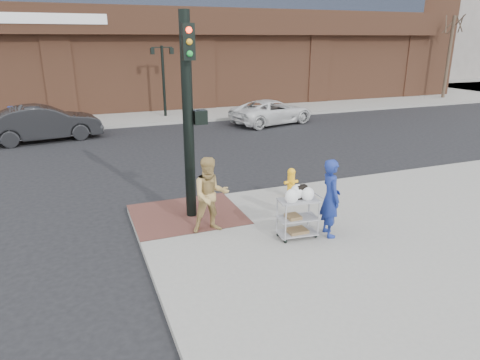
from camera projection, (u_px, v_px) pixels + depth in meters
name	position (u px, v px, depth m)	size (l,w,h in m)	color
ground	(220.00, 230.00, 10.64)	(220.00, 220.00, 0.00)	black
sidewalk_far	(235.00, 85.00, 43.23)	(65.00, 36.00, 0.15)	gray
brick_curb_ramp	(187.00, 214.00, 11.18)	(2.80, 2.40, 0.01)	#552E27
filler_block	(418.00, 2.00, 55.19)	(14.00, 20.00, 18.00)	slate
bare_tree_a	(455.00, 14.00, 31.53)	(1.80, 1.80, 7.20)	#382B21
lamp_post	(163.00, 73.00, 24.66)	(1.32, 0.22, 4.00)	black
traffic_signal_pole	(189.00, 113.00, 10.27)	(0.61, 0.51, 5.00)	black
woman_blue	(331.00, 198.00, 9.74)	(0.67, 0.44, 1.83)	navy
pedestrian_tan	(211.00, 195.00, 9.95)	(0.88, 0.69, 1.81)	#A98A4F
sedan_dark	(44.00, 123.00, 19.67)	(1.74, 4.99, 1.64)	black
minivan_white	(272.00, 112.00, 23.65)	(2.21, 4.80, 1.33)	silver
utility_cart	(298.00, 214.00, 9.73)	(0.95, 0.60, 1.24)	gray
fire_hydrant	(291.00, 183.00, 12.24)	(0.41, 0.29, 0.88)	#F0A514
newsbox_red	(19.00, 118.00, 22.10)	(0.40, 0.36, 0.95)	#A31215
newsbox_yellow	(13.00, 120.00, 21.83)	(0.37, 0.33, 0.88)	gold
newsbox_blue	(14.00, 117.00, 21.98)	(0.45, 0.41, 1.08)	#1835A0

